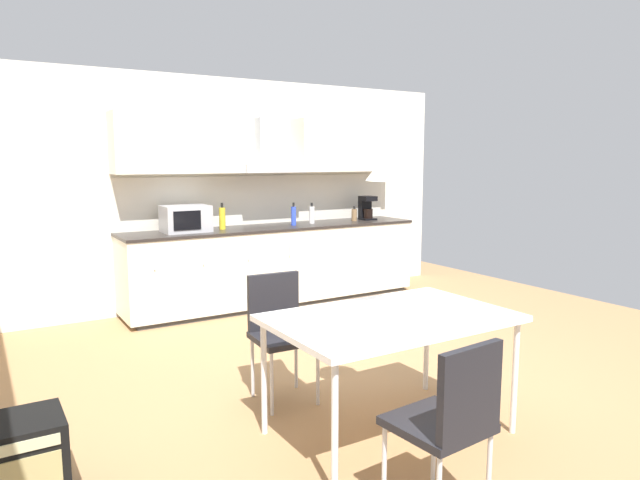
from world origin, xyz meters
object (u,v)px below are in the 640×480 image
object	(u,v)px
bottle_brown	(354,215)
guitar_amp	(7,467)
bottle_blue	(294,216)
dining_table	(391,323)
microwave	(186,219)
chair_near_left	(451,414)
pendant_lamp	(393,162)
bottle_white	(312,215)
coffee_maker	(366,208)
bottle_yellow	(223,218)
chair_far_left	(279,323)

from	to	relation	value
bottle_brown	guitar_amp	distance (m)	5.00
bottle_blue	dining_table	world-z (taller)	bottle_blue
microwave	bottle_brown	world-z (taller)	microwave
chair_near_left	pendant_lamp	bearing A→B (deg)	69.42
bottle_white	chair_near_left	size ratio (longest dim) A/B	0.28
coffee_maker	pendant_lamp	xyz separation A→B (m)	(-2.20, -3.26, 0.60)
coffee_maker	guitar_amp	distance (m)	5.21
bottle_blue	bottle_white	size ratio (longest dim) A/B	1.07
bottle_yellow	chair_near_left	xyz separation A→B (m)	(-0.56, -4.10, -0.50)
coffee_maker	dining_table	size ratio (longest dim) A/B	0.21
pendant_lamp	microwave	bearing A→B (deg)	93.02
bottle_yellow	chair_far_left	xyz separation A→B (m)	(-0.57, -2.43, -0.50)
bottle_blue	bottle_brown	size ratio (longest dim) A/B	1.47
dining_table	chair_far_left	world-z (taller)	chair_far_left
coffee_maker	chair_far_left	size ratio (longest dim) A/B	0.34
bottle_yellow	chair_near_left	distance (m)	4.16
pendant_lamp	coffee_maker	bearing A→B (deg)	56.03
dining_table	guitar_amp	xyz separation A→B (m)	(-2.03, 0.33, -0.48)
bottle_white	chair_far_left	bearing A→B (deg)	-125.10
microwave	bottle_yellow	size ratio (longest dim) A/B	1.65
bottle_blue	bottle_brown	world-z (taller)	bottle_blue
bottle_yellow	bottle_brown	size ratio (longest dim) A/B	1.61
bottle_white	dining_table	size ratio (longest dim) A/B	0.17
bottle_blue	chair_far_left	bearing A→B (deg)	-121.00
pendant_lamp	bottle_blue	bearing A→B (deg)	71.00
guitar_amp	dining_table	bearing A→B (deg)	-9.25
dining_table	chair_near_left	xyz separation A→B (m)	(-0.31, -0.83, -0.17)
bottle_blue	dining_table	xyz separation A→B (m)	(-1.10, -3.18, -0.32)
bottle_yellow	guitar_amp	world-z (taller)	bottle_yellow
pendant_lamp	bottle_brown	bearing A→B (deg)	58.42
bottle_white	bottle_brown	size ratio (longest dim) A/B	1.37
chair_near_left	guitar_amp	world-z (taller)	chair_near_left
bottle_blue	coffee_maker	bearing A→B (deg)	4.07
coffee_maker	pendant_lamp	bearing A→B (deg)	-123.97
guitar_amp	microwave	bearing A→B (deg)	57.37
coffee_maker	pendant_lamp	size ratio (longest dim) A/B	0.94
pendant_lamp	dining_table	bearing A→B (deg)	80.54
coffee_maker	bottle_yellow	size ratio (longest dim) A/B	1.03
guitar_amp	pendant_lamp	xyz separation A→B (m)	(2.03, -0.33, 1.43)
microwave	guitar_amp	world-z (taller)	microwave
bottle_blue	bottle_yellow	xyz separation A→B (m)	(-0.85, 0.08, 0.01)
chair_near_left	bottle_white	bearing A→B (deg)	67.46
coffee_maker	bottle_brown	xyz separation A→B (m)	(-0.22, -0.04, -0.07)
chair_far_left	guitar_amp	size ratio (longest dim) A/B	1.67
bottle_brown	bottle_white	bearing A→B (deg)	177.13
bottle_white	bottle_brown	bearing A→B (deg)	-2.87
chair_far_left	bottle_yellow	bearing A→B (deg)	76.85
bottle_yellow	bottle_white	bearing A→B (deg)	-0.59
microwave	bottle_brown	xyz separation A→B (m)	(2.15, -0.02, -0.06)
coffee_maker	dining_table	world-z (taller)	coffee_maker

